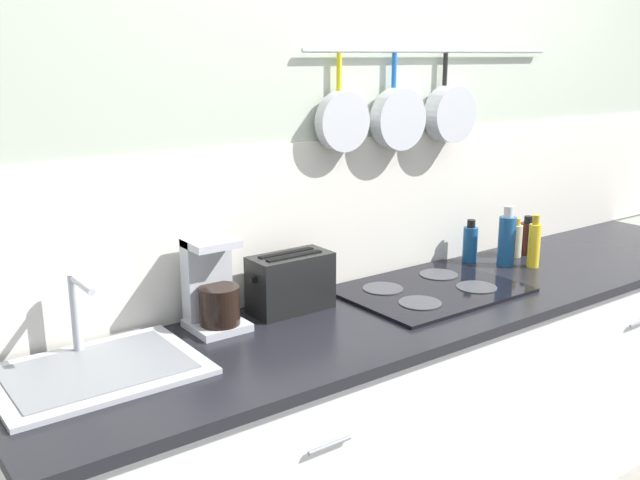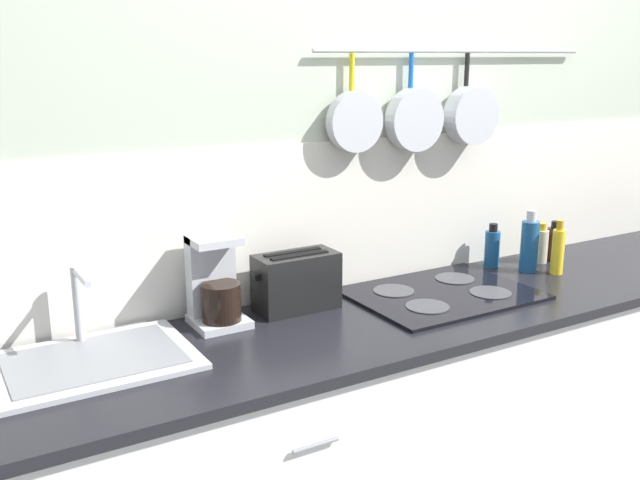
{
  "view_description": "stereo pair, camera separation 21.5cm",
  "coord_description": "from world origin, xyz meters",
  "views": [
    {
      "loc": [
        -1.81,
        -1.68,
        1.72
      ],
      "look_at": [
        -0.57,
        0.0,
        1.17
      ],
      "focal_mm": 40.0,
      "sensor_mm": 36.0,
      "label": 1
    },
    {
      "loc": [
        -1.63,
        -1.79,
        1.72
      ],
      "look_at": [
        -0.57,
        0.0,
        1.17
      ],
      "focal_mm": 40.0,
      "sensor_mm": 36.0,
      "label": 2
    }
  ],
  "objects": [
    {
      "name": "wall_back",
      "position": [
        0.0,
        0.36,
        1.27
      ],
      "size": [
        7.2,
        0.16,
        2.6
      ],
      "color": "#B2BCA8",
      "rests_on": "ground_plane"
    },
    {
      "name": "cabinet_base",
      "position": [
        0.0,
        -0.0,
        0.42
      ],
      "size": [
        3.07,
        0.61,
        0.85
      ],
      "color": "silver",
      "rests_on": "ground_plane"
    },
    {
      "name": "countertop",
      "position": [
        0.0,
        0.0,
        0.87
      ],
      "size": [
        3.11,
        0.63,
        0.03
      ],
      "color": "black",
      "rests_on": "cabinet_base"
    },
    {
      "name": "sink_basin",
      "position": [
        -1.24,
        0.11,
        0.9
      ],
      "size": [
        0.54,
        0.4,
        0.24
      ],
      "color": "#B7BABF",
      "rests_on": "countertop"
    },
    {
      "name": "coffee_maker",
      "position": [
        -0.83,
        0.22,
        1.0
      ],
      "size": [
        0.17,
        0.17,
        0.29
      ],
      "color": "#B7BABF",
      "rests_on": "countertop"
    },
    {
      "name": "toaster",
      "position": [
        -0.54,
        0.2,
        0.98
      ],
      "size": [
        0.29,
        0.14,
        0.2
      ],
      "color": "black",
      "rests_on": "countertop"
    },
    {
      "name": "cooktop",
      "position": [
        -0.03,
        0.06,
        0.89
      ],
      "size": [
        0.63,
        0.48,
        0.01
      ],
      "color": "black",
      "rests_on": "countertop"
    },
    {
      "name": "bottle_olive_oil",
      "position": [
        0.38,
        0.24,
        0.96
      ],
      "size": [
        0.06,
        0.06,
        0.18
      ],
      "color": "navy",
      "rests_on": "countertop"
    },
    {
      "name": "bottle_cooking_wine",
      "position": [
        0.46,
        0.12,
        0.99
      ],
      "size": [
        0.07,
        0.07,
        0.25
      ],
      "color": "navy",
      "rests_on": "countertop"
    },
    {
      "name": "bottle_hot_sauce",
      "position": [
        0.53,
        0.04,
        0.98
      ],
      "size": [
        0.05,
        0.05,
        0.21
      ],
      "color": "yellow",
      "rests_on": "countertop"
    },
    {
      "name": "bottle_dish_soap",
      "position": [
        0.59,
        0.18,
        0.96
      ],
      "size": [
        0.06,
        0.06,
        0.17
      ],
      "color": "#BFB799",
      "rests_on": "countertop"
    },
    {
      "name": "bottle_vinegar",
      "position": [
        0.66,
        0.18,
        0.96
      ],
      "size": [
        0.06,
        0.06,
        0.17
      ],
      "color": "#33140F",
      "rests_on": "countertop"
    }
  ]
}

